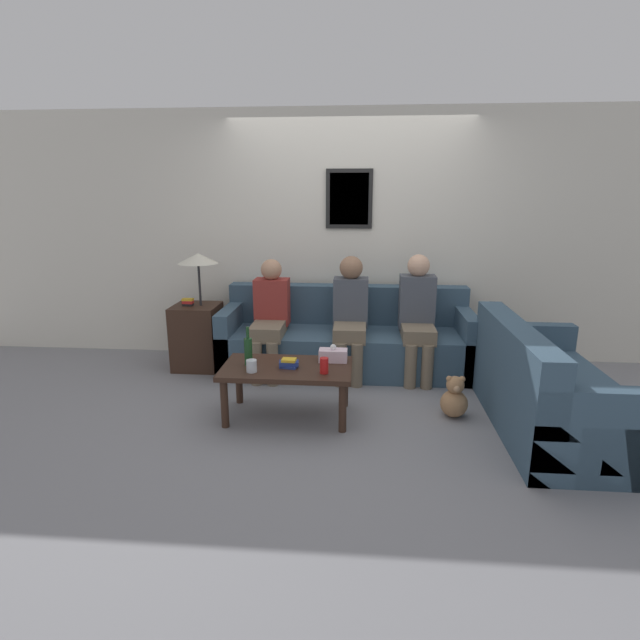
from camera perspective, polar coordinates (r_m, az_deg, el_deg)
The scene contains 15 objects.
ground_plane at distance 4.74m, azimuth 2.75°, elevation -7.55°, with size 16.00×16.00×0.00m, color gray.
wall_back at distance 5.35m, azimuth 3.30°, elevation 9.40°, with size 9.00×0.08×2.60m.
couch_main at distance 5.11m, azimuth 3.00°, elevation -2.42°, with size 2.49×0.83×0.82m.
couch_side at distance 4.18m, azimuth 24.50°, elevation -7.66°, with size 0.83×1.65×0.82m.
coffee_table at distance 4.01m, azimuth -3.78°, elevation -6.11°, with size 1.03×0.59×0.43m.
side_table_with_lamp at distance 5.25m, azimuth -13.83°, elevation -0.95°, with size 0.48×0.45×1.19m.
wine_bottle at distance 4.01m, azimuth -8.20°, elevation -3.48°, with size 0.06×0.06×0.32m.
drinking_glass at distance 3.88m, azimuth -7.83°, elevation -5.22°, with size 0.08×0.08×0.09m.
book_stack at distance 3.95m, azimuth -3.58°, elevation -4.96°, with size 0.16×0.12×0.07m.
soda_can at distance 3.81m, azimuth 0.48°, elevation -5.23°, with size 0.07×0.07×0.12m.
tissue_box at distance 4.08m, azimuth 1.51°, elevation -4.02°, with size 0.23×0.12×0.15m.
person_left at distance 4.94m, azimuth -5.73°, elevation 0.74°, with size 0.34×0.64×1.13m.
person_middle at distance 4.87m, azimuth 3.48°, elevation 0.93°, with size 0.34×0.62×1.17m.
person_right at distance 4.89m, azimuth 11.09°, elevation 0.84°, with size 0.34×0.59×1.19m.
teddy_bear at distance 4.22m, azimuth 15.10°, elevation -8.71°, with size 0.22×0.22×0.35m.
Camera 1 is at (0.14, -4.39, 1.78)m, focal length 28.00 mm.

